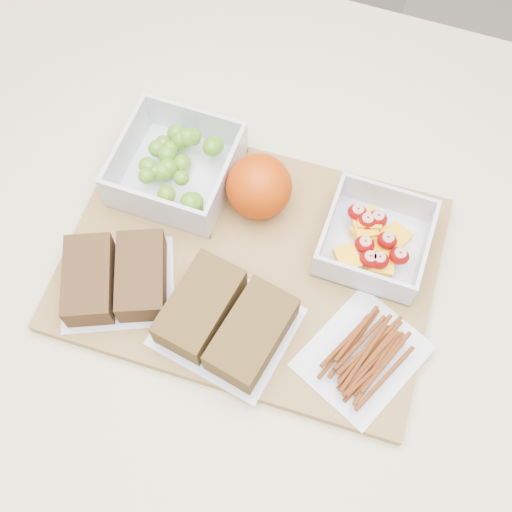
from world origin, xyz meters
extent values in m
plane|color=gray|center=(0.00, 0.00, 0.00)|extent=(4.00, 4.00, 0.00)
cube|color=beige|center=(0.00, 0.00, 0.45)|extent=(1.20, 0.90, 0.90)
cube|color=#9E7941|center=(-0.02, 0.00, 0.91)|extent=(0.43, 0.32, 0.02)
cube|color=silver|center=(-0.14, 0.08, 0.92)|extent=(0.13, 0.13, 0.01)
cube|color=silver|center=(-0.14, 0.14, 0.94)|extent=(0.13, 0.01, 0.06)
cube|color=silver|center=(-0.14, 0.01, 0.94)|extent=(0.13, 0.01, 0.06)
cube|color=silver|center=(-0.08, 0.08, 0.94)|extent=(0.01, 0.12, 0.06)
cube|color=silver|center=(-0.21, 0.08, 0.94)|extent=(0.01, 0.12, 0.06)
sphere|color=#558D1D|center=(-0.16, 0.07, 0.94)|extent=(0.02, 0.02, 0.02)
sphere|color=#558D1D|center=(-0.17, 0.06, 0.95)|extent=(0.02, 0.02, 0.02)
sphere|color=#558D1D|center=(-0.15, 0.11, 0.95)|extent=(0.02, 0.02, 0.02)
sphere|color=#558D1D|center=(-0.14, 0.09, 0.94)|extent=(0.02, 0.02, 0.02)
sphere|color=#558D1D|center=(-0.17, 0.09, 0.95)|extent=(0.02, 0.02, 0.02)
sphere|color=#558D1D|center=(-0.15, 0.08, 0.94)|extent=(0.02, 0.02, 0.02)
sphere|color=#558D1D|center=(-0.17, 0.10, 0.95)|extent=(0.02, 0.02, 0.02)
sphere|color=#558D1D|center=(-0.10, 0.03, 0.95)|extent=(0.02, 0.02, 0.02)
sphere|color=#558D1D|center=(-0.11, 0.12, 0.95)|extent=(0.02, 0.02, 0.02)
sphere|color=#558D1D|center=(-0.14, 0.11, 0.95)|extent=(0.02, 0.02, 0.02)
sphere|color=#558D1D|center=(-0.17, 0.05, 0.95)|extent=(0.02, 0.02, 0.02)
sphere|color=#558D1D|center=(-0.11, 0.11, 0.95)|extent=(0.02, 0.02, 0.02)
sphere|color=#558D1D|center=(-0.14, 0.04, 0.94)|extent=(0.02, 0.02, 0.02)
sphere|color=#558D1D|center=(-0.15, 0.11, 0.95)|extent=(0.02, 0.02, 0.02)
sphere|color=#558D1D|center=(-0.16, 0.09, 0.94)|extent=(0.02, 0.02, 0.02)
sphere|color=#558D1D|center=(-0.14, 0.12, 0.95)|extent=(0.02, 0.02, 0.02)
sphere|color=#558D1D|center=(-0.10, 0.03, 0.95)|extent=(0.02, 0.02, 0.02)
sphere|color=#558D1D|center=(-0.10, 0.04, 0.93)|extent=(0.02, 0.02, 0.02)
sphere|color=#558D1D|center=(-0.16, 0.10, 0.95)|extent=(0.02, 0.02, 0.02)
sphere|color=#558D1D|center=(-0.16, 0.06, 0.94)|extent=(0.02, 0.02, 0.02)
sphere|color=#558D1D|center=(-0.16, 0.12, 0.94)|extent=(0.02, 0.02, 0.02)
sphere|color=#558D1D|center=(-0.13, 0.06, 0.95)|extent=(0.02, 0.02, 0.02)
sphere|color=#558D1D|center=(-0.15, 0.07, 0.94)|extent=(0.02, 0.02, 0.02)
sphere|color=#558D1D|center=(-0.17, 0.06, 0.95)|extent=(0.02, 0.02, 0.02)
cube|color=silver|center=(0.11, 0.06, 0.92)|extent=(0.12, 0.12, 0.00)
cube|color=silver|center=(0.11, 0.12, 0.94)|extent=(0.12, 0.00, 0.05)
cube|color=silver|center=(0.11, 0.01, 0.94)|extent=(0.12, 0.00, 0.05)
cube|color=silver|center=(0.16, 0.06, 0.94)|extent=(0.00, 0.11, 0.05)
cube|color=silver|center=(0.05, 0.06, 0.94)|extent=(0.00, 0.11, 0.05)
cube|color=#FBAC0D|center=(0.11, 0.05, 0.93)|extent=(0.03, 0.04, 0.01)
cube|color=#FBAC0D|center=(0.10, 0.08, 0.93)|extent=(0.04, 0.05, 0.01)
cube|color=#FBAC0D|center=(0.12, 0.07, 0.93)|extent=(0.04, 0.04, 0.01)
cube|color=#FBAC0D|center=(0.13, 0.08, 0.93)|extent=(0.04, 0.04, 0.01)
cube|color=#FBAC0D|center=(0.09, 0.08, 0.94)|extent=(0.04, 0.04, 0.01)
cube|color=#FBAC0D|center=(0.09, 0.08, 0.94)|extent=(0.03, 0.03, 0.01)
cube|color=#FBAC0D|center=(0.08, 0.03, 0.94)|extent=(0.04, 0.04, 0.01)
cube|color=#FBAC0D|center=(0.12, 0.04, 0.93)|extent=(0.03, 0.03, 0.01)
cube|color=#FBAC0D|center=(0.09, 0.07, 0.93)|extent=(0.04, 0.04, 0.01)
ellipsoid|color=#910A07|center=(0.12, 0.06, 0.94)|extent=(0.02, 0.02, 0.02)
ellipsoid|color=#910A07|center=(0.12, 0.04, 0.94)|extent=(0.02, 0.02, 0.02)
ellipsoid|color=#910A07|center=(0.08, 0.09, 0.94)|extent=(0.02, 0.02, 0.02)
ellipsoid|color=#910A07|center=(0.14, 0.05, 0.94)|extent=(0.02, 0.02, 0.02)
ellipsoid|color=#910A07|center=(0.09, 0.08, 0.94)|extent=(0.02, 0.02, 0.02)
ellipsoid|color=#910A07|center=(0.11, 0.04, 0.94)|extent=(0.02, 0.02, 0.02)
ellipsoid|color=#910A07|center=(0.10, 0.05, 0.94)|extent=(0.02, 0.02, 0.02)
ellipsoid|color=#910A07|center=(0.10, 0.09, 0.94)|extent=(0.02, 0.02, 0.02)
sphere|color=#C43C04|center=(-0.04, 0.08, 0.95)|extent=(0.08, 0.08, 0.08)
cube|color=silver|center=(-0.15, -0.08, 0.92)|extent=(0.16, 0.15, 0.00)
cube|color=#53361C|center=(-0.18, -0.09, 0.94)|extent=(0.09, 0.11, 0.04)
cube|color=#53361C|center=(-0.13, -0.06, 0.94)|extent=(0.09, 0.11, 0.04)
cube|color=silver|center=(-0.02, -0.08, 0.92)|extent=(0.16, 0.14, 0.00)
cube|color=brown|center=(-0.05, -0.08, 0.94)|extent=(0.07, 0.12, 0.04)
cube|color=brown|center=(0.01, -0.09, 0.94)|extent=(0.07, 0.12, 0.04)
cube|color=silver|center=(0.13, -0.07, 0.92)|extent=(0.15, 0.16, 0.00)
camera|label=1|loc=(0.09, -0.29, 1.59)|focal=45.00mm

